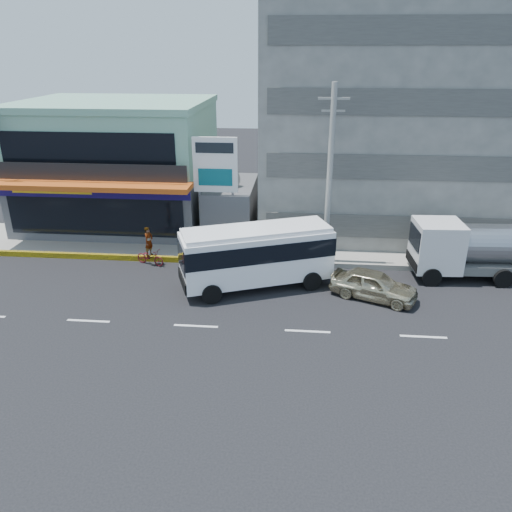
{
  "coord_description": "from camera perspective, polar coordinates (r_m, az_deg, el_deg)",
  "views": [
    {
      "loc": [
        4.46,
        -19.14,
        11.53
      ],
      "look_at": [
        2.43,
        3.15,
        2.2
      ],
      "focal_mm": 35.0,
      "sensor_mm": 36.0,
      "label": 1
    }
  ],
  "objects": [
    {
      "name": "ground",
      "position": [
        22.79,
        -6.88,
        -7.95
      ],
      "size": [
        120.0,
        120.0,
        0.0
      ],
      "primitive_type": "plane",
      "color": "black",
      "rests_on": "ground"
    },
    {
      "name": "utility_pole_near",
      "position": [
        27.34,
        8.39,
        8.89
      ],
      "size": [
        1.6,
        0.3,
        10.0
      ],
      "color": "#999993",
      "rests_on": "ground"
    },
    {
      "name": "billboard",
      "position": [
        29.52,
        -4.66,
        9.63
      ],
      "size": [
        2.6,
        0.18,
        6.9
      ],
      "color": "gray",
      "rests_on": "ground"
    },
    {
      "name": "motorcycle_rider",
      "position": [
        29.17,
        -12.05,
        0.41
      ],
      "size": [
        1.88,
        1.19,
        2.27
      ],
      "color": "#500B13",
      "rests_on": "ground"
    },
    {
      "name": "concrete_building",
      "position": [
        34.88,
        14.78,
        14.45
      ],
      "size": [
        16.0,
        12.0,
        14.0
      ],
      "primitive_type": "cube",
      "color": "gray",
      "rests_on": "ground"
    },
    {
      "name": "minibus",
      "position": [
        25.44,
        0.05,
        0.43
      ],
      "size": [
        8.06,
        5.11,
        3.22
      ],
      "color": "white",
      "rests_on": "ground"
    },
    {
      "name": "satellite_dish",
      "position": [
        31.49,
        -3.13,
        7.96
      ],
      "size": [
        1.5,
        1.5,
        0.15
      ],
      "primitive_type": "cylinder",
      "color": "slate",
      "rests_on": "gap_structure"
    },
    {
      "name": "shop_building",
      "position": [
        36.15,
        -15.31,
        9.81
      ],
      "size": [
        12.4,
        11.7,
        8.0
      ],
      "color": "#444549",
      "rests_on": "ground"
    },
    {
      "name": "gap_structure",
      "position": [
        32.94,
        -2.82,
        5.33
      ],
      "size": [
        3.0,
        6.0,
        3.5
      ],
      "primitive_type": "cube",
      "color": "#444549",
      "rests_on": "ground"
    },
    {
      "name": "sedan",
      "position": [
        25.38,
        13.31,
        -3.23
      ],
      "size": [
        4.59,
        3.25,
        1.45
      ],
      "primitive_type": "imported",
      "rotation": [
        0.0,
        0.0,
        1.17
      ],
      "color": "#C2B894",
      "rests_on": "ground"
    },
    {
      "name": "sidewalk",
      "position": [
        30.82,
        5.84,
        0.84
      ],
      "size": [
        70.0,
        5.0,
        0.3
      ],
      "primitive_type": "cube",
      "color": "gray",
      "rests_on": "ground"
    },
    {
      "name": "tanker_truck",
      "position": [
        29.15,
        24.48,
        0.76
      ],
      "size": [
        8.05,
        2.89,
        3.13
      ],
      "color": "silver",
      "rests_on": "ground"
    }
  ]
}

